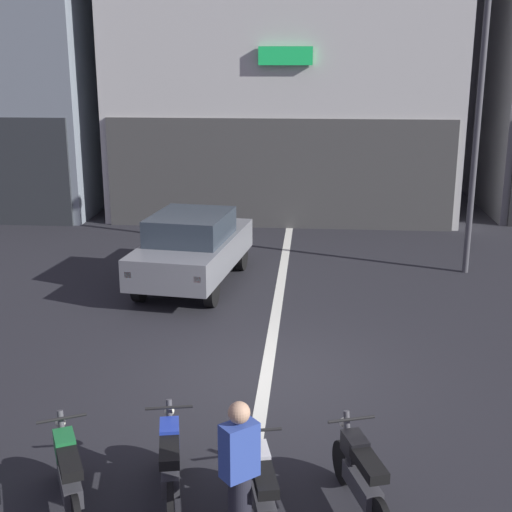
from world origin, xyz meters
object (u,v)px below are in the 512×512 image
object	(u,v)px
street_lamp	(481,88)
motorcycle_blue_row_left_mid	(170,461)
motorcycle_white_row_centre	(261,488)
motorcycle_green_row_leftmost	(69,473)
car_grey_crossing_near	(193,246)
motorcycle_black_row_right_mid	(360,474)
person_by_motorcycles	(240,476)

from	to	relation	value
street_lamp	motorcycle_blue_row_left_mid	bearing A→B (deg)	-119.30
street_lamp	motorcycle_white_row_centre	distance (m)	11.10
street_lamp	motorcycle_green_row_leftmost	size ratio (longest dim) A/B	4.55
car_grey_crossing_near	street_lamp	bearing A→B (deg)	13.42
car_grey_crossing_near	motorcycle_blue_row_left_mid	size ratio (longest dim) A/B	2.60
car_grey_crossing_near	motorcycle_blue_row_left_mid	bearing A→B (deg)	-82.17
motorcycle_green_row_leftmost	street_lamp	bearing A→B (deg)	56.79
motorcycle_blue_row_left_mid	motorcycle_green_row_leftmost	bearing A→B (deg)	-163.16
car_grey_crossing_near	street_lamp	size ratio (longest dim) A/B	0.62
motorcycle_white_row_centre	car_grey_crossing_near	bearing A→B (deg)	104.67
motorcycle_green_row_leftmost	motorcycle_black_row_right_mid	size ratio (longest dim) A/B	0.95
motorcycle_white_row_centre	motorcycle_black_row_right_mid	xyz separation A→B (m)	(1.07, 0.34, 0.00)
street_lamp	motorcycle_black_row_right_mid	size ratio (longest dim) A/B	4.31
street_lamp	person_by_motorcycles	bearing A→B (deg)	-113.09
motorcycle_green_row_leftmost	motorcycle_black_row_right_mid	xyz separation A→B (m)	(3.21, 0.24, 0.00)
motorcycle_white_row_centre	person_by_motorcycles	xyz separation A→B (m)	(-0.19, -0.41, 0.40)
motorcycle_black_row_right_mid	motorcycle_white_row_centre	bearing A→B (deg)	-162.39
street_lamp	motorcycle_white_row_centre	xyz separation A→B (m)	(-4.09, -9.62, -3.76)
street_lamp	motorcycle_white_row_centre	world-z (taller)	street_lamp
car_grey_crossing_near	motorcycle_green_row_leftmost	size ratio (longest dim) A/B	2.81
street_lamp	motorcycle_blue_row_left_mid	size ratio (longest dim) A/B	4.21
motorcycle_blue_row_left_mid	car_grey_crossing_near	bearing A→B (deg)	97.83
street_lamp	motorcycle_green_row_leftmost	world-z (taller)	street_lamp
person_by_motorcycles	motorcycle_green_row_leftmost	bearing A→B (deg)	165.42
street_lamp	person_by_motorcycles	size ratio (longest dim) A/B	4.16
car_grey_crossing_near	street_lamp	distance (m)	7.21
motorcycle_white_row_centre	person_by_motorcycles	world-z (taller)	person_by_motorcycles
motorcycle_black_row_right_mid	street_lamp	bearing A→B (deg)	71.97
motorcycle_black_row_right_mid	person_by_motorcycles	bearing A→B (deg)	-149.25
motorcycle_blue_row_left_mid	motorcycle_black_row_right_mid	xyz separation A→B (m)	(2.14, -0.09, 0.00)
motorcycle_black_row_right_mid	motorcycle_blue_row_left_mid	bearing A→B (deg)	177.64
motorcycle_blue_row_left_mid	street_lamp	bearing A→B (deg)	60.70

